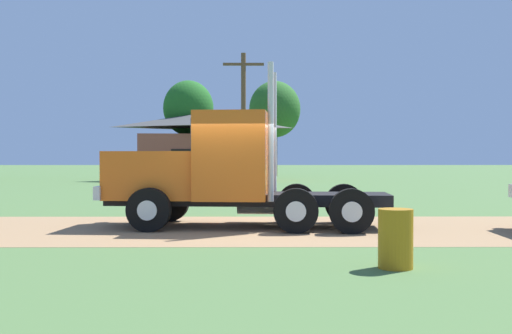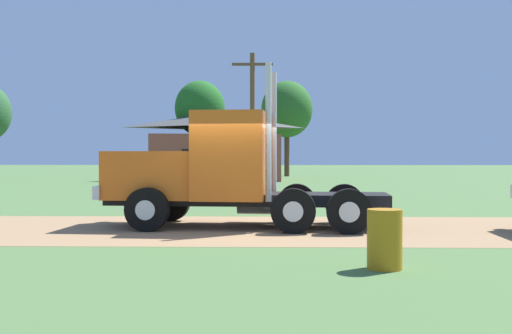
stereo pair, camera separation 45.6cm
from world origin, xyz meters
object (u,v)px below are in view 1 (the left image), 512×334
(steel_barrel, at_px, (396,239))
(shed_building, at_px, (203,148))
(truck_foreground_white, at_px, (217,174))
(utility_pole_far, at_px, (243,116))

(steel_barrel, relative_size, shed_building, 0.09)
(truck_foreground_white, height_order, utility_pole_far, utility_pole_far)
(steel_barrel, bearing_deg, truck_foreground_white, 119.10)
(truck_foreground_white, relative_size, steel_barrel, 7.63)
(truck_foreground_white, relative_size, utility_pole_far, 0.98)
(steel_barrel, relative_size, utility_pole_far, 0.13)
(shed_building, bearing_deg, steel_barrel, -80.28)
(truck_foreground_white, xyz_separation_m, shed_building, (-2.66, 28.08, 1.01))
(steel_barrel, xyz_separation_m, shed_building, (-5.77, 33.67, 1.86))
(truck_foreground_white, bearing_deg, utility_pole_far, 88.77)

